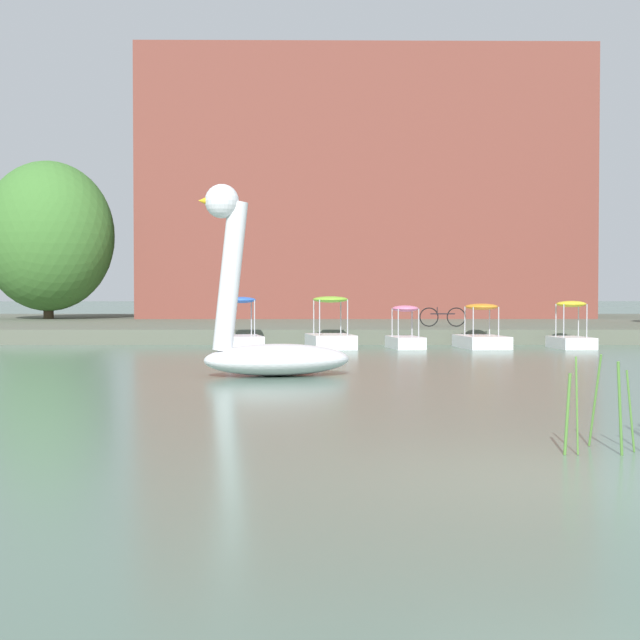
{
  "coord_description": "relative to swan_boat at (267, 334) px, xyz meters",
  "views": [
    {
      "loc": [
        -2.26,
        -8.65,
        1.7
      ],
      "look_at": [
        -2.29,
        14.25,
        1.08
      ],
      "focal_mm": 52.47,
      "sensor_mm": 36.0,
      "label": 1
    }
  ],
  "objects": [
    {
      "name": "pedal_boat_blue",
      "position": [
        -1.38,
        10.29,
        -0.47
      ],
      "size": [
        1.6,
        2.15,
        1.63
      ],
      "color": "white",
      "rests_on": "ground_plane"
    },
    {
      "name": "pedal_boat_yellow",
      "position": [
        9.14,
        10.12,
        -0.46
      ],
      "size": [
        1.21,
        1.96,
        1.51
      ],
      "color": "white",
      "rests_on": "ground_plane"
    },
    {
      "name": "ground_plane",
      "position": [
        3.4,
        -10.91,
        -0.88
      ],
      "size": [
        471.51,
        471.51,
        0.0
      ],
      "primitive_type": "plane",
      "color": "#567060"
    },
    {
      "name": "pedal_boat_pink",
      "position": [
        3.84,
        10.04,
        -0.46
      ],
      "size": [
        1.19,
        1.89,
        1.36
      ],
      "color": "white",
      "rests_on": "ground_plane"
    },
    {
      "name": "tree_willow_near_path",
      "position": [
        -12.16,
        26.13,
        3.68
      ],
      "size": [
        9.23,
        9.27,
        7.7
      ],
      "color": "#423323",
      "rests_on": "shore_bank_far"
    },
    {
      "name": "pedal_boat_orange",
      "position": [
        6.31,
        10.29,
        -0.49
      ],
      "size": [
        1.59,
        2.5,
        1.42
      ],
      "color": "white",
      "rests_on": "ground_plane"
    },
    {
      "name": "swan_boat",
      "position": [
        0.0,
        0.0,
        0.0
      ],
      "size": [
        3.38,
        2.27,
        3.99
      ],
      "color": "white",
      "rests_on": "ground_plane"
    },
    {
      "name": "shore_bank_far",
      "position": [
        3.4,
        25.12,
        -0.62
      ],
      "size": [
        152.75,
        26.23,
        0.52
      ],
      "primitive_type": "cube",
      "color": "#5B6051",
      "rests_on": "ground_plane"
    },
    {
      "name": "apartment_block",
      "position": [
        3.33,
        32.48,
        6.37
      ],
      "size": [
        22.73,
        13.63,
        13.45
      ],
      "primitive_type": "cube",
      "rotation": [
        0.0,
        0.0,
        0.01
      ],
      "color": "brown",
      "rests_on": "shore_bank_far"
    },
    {
      "name": "bicycle_parked",
      "position": [
        5.68,
        15.0,
        0.0
      ],
      "size": [
        1.73,
        0.06,
        0.73
      ],
      "color": "black",
      "rests_on": "shore_bank_far"
    },
    {
      "name": "pedal_boat_lime",
      "position": [
        1.47,
        9.99,
        -0.4
      ],
      "size": [
        1.67,
        2.38,
        1.65
      ],
      "color": "white",
      "rests_on": "ground_plane"
    }
  ]
}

